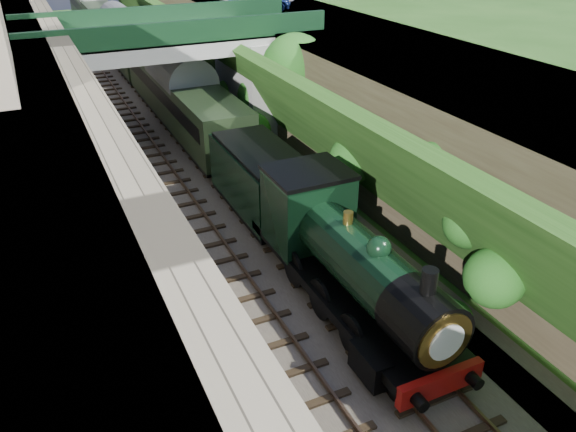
{
  "coord_description": "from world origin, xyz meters",
  "views": [
    {
      "loc": [
        -7.18,
        -7.65,
        12.07
      ],
      "look_at": [
        0.0,
        7.65,
        2.87
      ],
      "focal_mm": 35.0,
      "sensor_mm": 36.0,
      "label": 1
    }
  ],
  "objects": [
    {
      "name": "track_right",
      "position": [
        1.2,
        20.0,
        0.25
      ],
      "size": [
        2.5,
        90.0,
        0.2
      ],
      "color": "black",
      "rests_on": "trackbed"
    },
    {
      "name": "trackbed",
      "position": [
        0.0,
        20.0,
        0.1
      ],
      "size": [
        10.0,
        90.0,
        0.2
      ],
      "primitive_type": "cube",
      "color": "#473F38",
      "rests_on": "ground"
    },
    {
      "name": "road_bridge",
      "position": [
        0.94,
        24.0,
        4.08
      ],
      "size": [
        16.0,
        6.4,
        7.25
      ],
      "color": "gray",
      "rests_on": "ground"
    },
    {
      "name": "coach_middle",
      "position": [
        1.2,
        44.3,
        2.05
      ],
      "size": [
        2.9,
        18.0,
        3.7
      ],
      "color": "black",
      "rests_on": "trackbed"
    },
    {
      "name": "retaining_wall",
      "position": [
        -5.5,
        20.0,
        3.5
      ],
      "size": [
        1.0,
        90.0,
        7.0
      ],
      "primitive_type": "cube",
      "color": "#756B56",
      "rests_on": "ground"
    },
    {
      "name": "tree",
      "position": [
        5.91,
        19.28,
        4.65
      ],
      "size": [
        3.6,
        3.8,
        6.6
      ],
      "color": "black",
      "rests_on": "ground"
    },
    {
      "name": "street_plateau_right",
      "position": [
        9.5,
        20.0,
        3.12
      ],
      "size": [
        8.0,
        90.0,
        6.25
      ],
      "primitive_type": "cube",
      "color": "#262628",
      "rests_on": "ground"
    },
    {
      "name": "coach_front",
      "position": [
        1.2,
        25.5,
        2.05
      ],
      "size": [
        2.9,
        18.0,
        3.7
      ],
      "color": "black",
      "rests_on": "trackbed"
    },
    {
      "name": "embankment_slope",
      "position": [
        4.94,
        21.14,
        2.68
      ],
      "size": [
        4.33,
        91.44,
        6.36
      ],
      "color": "#1E4714",
      "rests_on": "ground"
    },
    {
      "name": "locomotive",
      "position": [
        1.2,
        5.54,
        1.89
      ],
      "size": [
        3.1,
        10.22,
        3.83
      ],
      "color": "black",
      "rests_on": "trackbed"
    },
    {
      "name": "tender",
      "position": [
        1.2,
        12.9,
        1.62
      ],
      "size": [
        2.7,
        6.0,
        3.05
      ],
      "color": "black",
      "rests_on": "trackbed"
    },
    {
      "name": "track_left",
      "position": [
        -2.0,
        20.0,
        0.25
      ],
      "size": [
        2.5,
        90.0,
        0.2
      ],
      "color": "black",
      "rests_on": "trackbed"
    },
    {
      "name": "coach_rear",
      "position": [
        1.2,
        63.1,
        2.05
      ],
      "size": [
        2.9,
        18.0,
        3.7
      ],
      "color": "black",
      "rests_on": "trackbed"
    }
  ]
}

